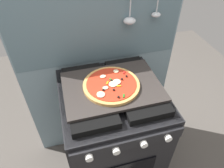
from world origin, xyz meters
TOP-DOWN VIEW (x-y plane):
  - ground_plane at (0.00, 0.00)m, footprint 4.00×4.00m
  - kitchen_backsplash at (0.00, 0.33)m, footprint 1.10×0.09m
  - stove at (-0.00, -0.00)m, footprint 0.60×0.64m
  - baking_tray at (0.00, 0.00)m, footprint 0.54×0.38m
  - pizza_left at (-0.01, -0.01)m, footprint 0.31×0.31m

SIDE VIEW (x-z plane):
  - ground_plane at x=0.00m, z-range 0.00..0.00m
  - stove at x=0.00m, z-range 0.00..0.90m
  - kitchen_backsplash at x=0.00m, z-range 0.01..1.56m
  - baking_tray at x=0.00m, z-range 0.90..0.92m
  - pizza_left at x=-0.01m, z-range 0.91..0.94m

